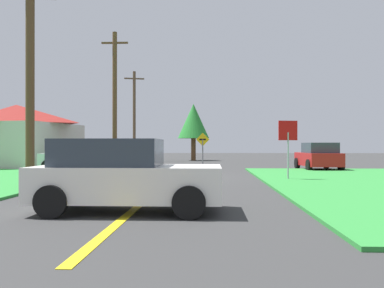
{
  "coord_description": "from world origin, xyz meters",
  "views": [
    {
      "loc": [
        1.76,
        -20.05,
        1.49
      ],
      "look_at": [
        0.75,
        3.01,
        1.54
      ],
      "focal_mm": 40.26,
      "sensor_mm": 36.0,
      "label": 1
    }
  ],
  "objects_px": {
    "car_on_crossroad": "(318,157)",
    "oak_tree_left": "(193,121)",
    "stop_sign": "(288,138)",
    "car_behind_on_main_road": "(123,175)",
    "utility_pole_mid": "(115,98)",
    "direction_sign": "(203,146)",
    "barn": "(16,136)",
    "utility_pole_far": "(134,115)",
    "parked_car_near_building": "(77,157)",
    "utility_pole_near": "(30,80)"
  },
  "relations": [
    {
      "from": "car_on_crossroad",
      "to": "oak_tree_left",
      "type": "height_order",
      "value": "oak_tree_left"
    },
    {
      "from": "stop_sign",
      "to": "car_behind_on_main_road",
      "type": "bearing_deg",
      "value": 47.63
    },
    {
      "from": "utility_pole_mid",
      "to": "direction_sign",
      "type": "xyz_separation_m",
      "value": [
        5.96,
        -0.05,
        -3.25
      ]
    },
    {
      "from": "stop_sign",
      "to": "car_on_crossroad",
      "type": "distance_m",
      "value": 8.32
    },
    {
      "from": "direction_sign",
      "to": "oak_tree_left",
      "type": "relative_size",
      "value": 0.42
    },
    {
      "from": "oak_tree_left",
      "to": "car_behind_on_main_road",
      "type": "bearing_deg",
      "value": -90.52
    },
    {
      "from": "utility_pole_mid",
      "to": "stop_sign",
      "type": "bearing_deg",
      "value": -47.73
    },
    {
      "from": "barn",
      "to": "utility_pole_far",
      "type": "bearing_deg",
      "value": 59.49
    },
    {
      "from": "barn",
      "to": "parked_car_near_building",
      "type": "bearing_deg",
      "value": -39.81
    },
    {
      "from": "parked_car_near_building",
      "to": "utility_pole_mid",
      "type": "bearing_deg",
      "value": 87.41
    },
    {
      "from": "car_on_crossroad",
      "to": "direction_sign",
      "type": "distance_m",
      "value": 7.57
    },
    {
      "from": "utility_pole_mid",
      "to": "direction_sign",
      "type": "height_order",
      "value": "utility_pole_mid"
    },
    {
      "from": "stop_sign",
      "to": "car_on_crossroad",
      "type": "relative_size",
      "value": 0.64
    },
    {
      "from": "parked_car_near_building",
      "to": "utility_pole_near",
      "type": "distance_m",
      "value": 9.18
    },
    {
      "from": "car_on_crossroad",
      "to": "barn",
      "type": "height_order",
      "value": "barn"
    },
    {
      "from": "stop_sign",
      "to": "direction_sign",
      "type": "bearing_deg",
      "value": -81.91
    },
    {
      "from": "car_behind_on_main_road",
      "to": "barn",
      "type": "bearing_deg",
      "value": 120.56
    },
    {
      "from": "parked_car_near_building",
      "to": "utility_pole_far",
      "type": "xyz_separation_m",
      "value": [
        0.5,
        15.05,
        3.42
      ]
    },
    {
      "from": "car_behind_on_main_road",
      "to": "parked_car_near_building",
      "type": "distance_m",
      "value": 15.13
    },
    {
      "from": "utility_pole_mid",
      "to": "barn",
      "type": "bearing_deg",
      "value": -175.3
    },
    {
      "from": "car_on_crossroad",
      "to": "parked_car_near_building",
      "type": "bearing_deg",
      "value": 95.73
    },
    {
      "from": "car_on_crossroad",
      "to": "oak_tree_left",
      "type": "xyz_separation_m",
      "value": [
        -8.04,
        15.49,
        2.95
      ]
    },
    {
      "from": "utility_pole_near",
      "to": "barn",
      "type": "relative_size",
      "value": 0.95
    },
    {
      "from": "stop_sign",
      "to": "barn",
      "type": "distance_m",
      "value": 19.19
    },
    {
      "from": "car_behind_on_main_road",
      "to": "direction_sign",
      "type": "relative_size",
      "value": 1.78
    },
    {
      "from": "car_on_crossroad",
      "to": "utility_pole_far",
      "type": "distance_m",
      "value": 18.85
    },
    {
      "from": "car_behind_on_main_road",
      "to": "oak_tree_left",
      "type": "relative_size",
      "value": 0.75
    },
    {
      "from": "car_on_crossroad",
      "to": "parked_car_near_building",
      "type": "distance_m",
      "value": 13.97
    },
    {
      "from": "utility_pole_near",
      "to": "oak_tree_left",
      "type": "xyz_separation_m",
      "value": [
        4.76,
        26.26,
        -0.03
      ]
    },
    {
      "from": "stop_sign",
      "to": "utility_pole_near",
      "type": "height_order",
      "value": "utility_pole_near"
    },
    {
      "from": "utility_pole_mid",
      "to": "barn",
      "type": "height_order",
      "value": "utility_pole_mid"
    },
    {
      "from": "utility_pole_far",
      "to": "barn",
      "type": "bearing_deg",
      "value": -120.51
    },
    {
      "from": "stop_sign",
      "to": "car_behind_on_main_road",
      "type": "distance_m",
      "value": 10.1
    },
    {
      "from": "stop_sign",
      "to": "parked_car_near_building",
      "type": "bearing_deg",
      "value": -38.61
    },
    {
      "from": "car_behind_on_main_road",
      "to": "direction_sign",
      "type": "height_order",
      "value": "direction_sign"
    },
    {
      "from": "car_on_crossroad",
      "to": "oak_tree_left",
      "type": "bearing_deg",
      "value": 24.31
    },
    {
      "from": "stop_sign",
      "to": "utility_pole_far",
      "type": "height_order",
      "value": "utility_pole_far"
    },
    {
      "from": "parked_car_near_building",
      "to": "barn",
      "type": "height_order",
      "value": "barn"
    },
    {
      "from": "utility_pole_far",
      "to": "car_behind_on_main_road",
      "type": "bearing_deg",
      "value": -80.31
    },
    {
      "from": "oak_tree_left",
      "to": "utility_pole_mid",
      "type": "bearing_deg",
      "value": -111.27
    },
    {
      "from": "stop_sign",
      "to": "utility_pole_near",
      "type": "relative_size",
      "value": 0.34
    },
    {
      "from": "stop_sign",
      "to": "oak_tree_left",
      "type": "bearing_deg",
      "value": -89.43
    },
    {
      "from": "car_on_crossroad",
      "to": "utility_pole_mid",
      "type": "xyz_separation_m",
      "value": [
        -12.88,
        3.07,
        3.88
      ]
    },
    {
      "from": "stop_sign",
      "to": "oak_tree_left",
      "type": "distance_m",
      "value": 23.72
    },
    {
      "from": "utility_pole_mid",
      "to": "utility_pole_far",
      "type": "xyz_separation_m",
      "value": [
        -0.43,
        9.84,
        -0.45
      ]
    },
    {
      "from": "car_on_crossroad",
      "to": "utility_pole_mid",
      "type": "relative_size",
      "value": 0.43
    },
    {
      "from": "utility_pole_far",
      "to": "parked_car_near_building",
      "type": "bearing_deg",
      "value": -91.9
    },
    {
      "from": "parked_car_near_building",
      "to": "oak_tree_left",
      "type": "relative_size",
      "value": 0.75
    },
    {
      "from": "utility_pole_far",
      "to": "barn",
      "type": "height_order",
      "value": "utility_pole_far"
    },
    {
      "from": "parked_car_near_building",
      "to": "direction_sign",
      "type": "xyz_separation_m",
      "value": [
        6.89,
        5.17,
        0.63
      ]
    }
  ]
}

